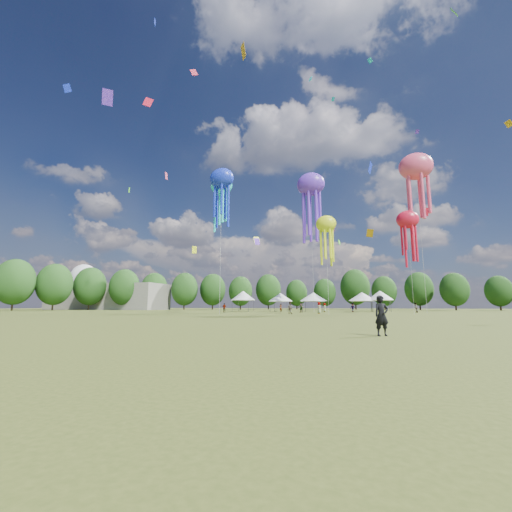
% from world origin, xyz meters
% --- Properties ---
extents(ground, '(300.00, 300.00, 0.00)m').
position_xyz_m(ground, '(0.00, 0.00, 0.00)').
color(ground, '#384416').
rests_on(ground, ground).
extents(observer_main, '(0.70, 0.61, 1.63)m').
position_xyz_m(observer_main, '(7.14, -0.57, 0.81)').
color(observer_main, black).
rests_on(observer_main, ground).
extents(spectator_near, '(1.05, 0.94, 1.77)m').
position_xyz_m(spectator_near, '(-3.59, 33.12, 0.88)').
color(spectator_near, gray).
rests_on(spectator_near, ground).
extents(spectators_far, '(34.23, 16.39, 1.79)m').
position_xyz_m(spectators_far, '(0.16, 47.17, 0.87)').
color(spectators_far, gray).
rests_on(spectators_far, ground).
extents(festival_tents, '(33.27, 12.27, 4.40)m').
position_xyz_m(festival_tents, '(-2.26, 55.33, 3.18)').
color(festival_tents, '#47474C').
rests_on(festival_tents, ground).
extents(show_kites, '(39.41, 20.84, 27.07)m').
position_xyz_m(show_kites, '(1.14, 41.19, 20.32)').
color(show_kites, '#162DCE').
rests_on(show_kites, ground).
extents(small_kites, '(77.05, 64.07, 44.87)m').
position_xyz_m(small_kites, '(-0.38, 40.95, 30.41)').
color(small_kites, '#162DCE').
rests_on(small_kites, ground).
extents(treeline, '(201.57, 95.24, 13.43)m').
position_xyz_m(treeline, '(-3.87, 62.51, 6.54)').
color(treeline, '#38281C').
rests_on(treeline, ground).
extents(hangar, '(40.00, 12.00, 8.00)m').
position_xyz_m(hangar, '(-72.00, 72.00, 4.00)').
color(hangar, gray).
rests_on(hangar, ground).
extents(radome, '(9.00, 9.00, 16.00)m').
position_xyz_m(radome, '(-88.00, 78.00, 9.99)').
color(radome, white).
rests_on(radome, ground).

